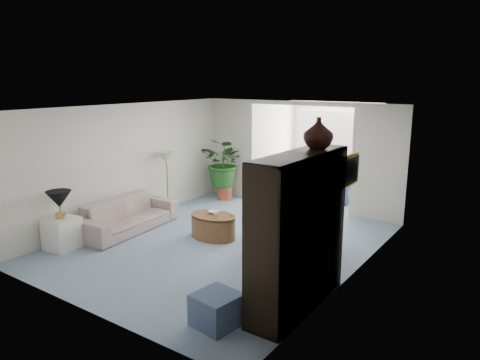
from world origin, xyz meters
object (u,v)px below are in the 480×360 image
Objects in this scene: table_lamp at (59,199)px; side_table_dark at (317,236)px; sunroom_chair_blue at (340,189)px; sunroom_chair_maroon at (287,181)px; coffee_table at (213,226)px; cabinet_urn at (318,133)px; floor_lamp at (166,158)px; framed_picture at (351,170)px; coffee_bowl at (214,212)px; sunroom_table at (325,181)px; sofa at (128,215)px; wingback_chair at (274,231)px; entertainment_cabinet at (298,232)px; coffee_cup at (216,216)px; end_table at (62,233)px; plant_pot at (225,193)px; ottoman at (216,310)px.

table_lamp reaches higher than side_table_dark.
sunroom_chair_maroon is at bearing 88.65° from sunroom_chair_blue.
coffee_table is 3.42m from cabinet_urn.
cabinet_urn reaches higher than floor_lamp.
coffee_bowl is at bearing 172.74° from framed_picture.
framed_picture is 0.67× the size of sunroom_chair_maroon.
sunroom_table is at bearing 43.65° from sunroom_chair_blue.
sunroom_chair_blue is at bearing 45.43° from floor_lamp.
sofa is 3.08× the size of sunroom_chair_blue.
wingback_chair is at bearing -0.43° from coffee_bowl.
floor_lamp is 0.48× the size of sunroom_chair_maroon.
sunroom_table is (0.26, 4.56, 0.06)m from coffee_table.
floor_lamp is (-0.08, 2.80, 0.33)m from table_lamp.
sunroom_chair_blue is 1.25× the size of sunroom_table.
cabinet_urn is at bearing -20.25° from coffee_table.
side_table_dark is at bearing 106.85° from entertainment_cabinet.
cabinet_urn reaches higher than coffee_cup.
end_table is 1.43× the size of plant_pot.
plant_pot is at bearing 74.92° from floor_lamp.
framed_picture reaches higher than plant_pot.
framed_picture reaches higher than coffee_bowl.
sunroom_table is (-2.29, 5.50, -2.01)m from cabinet_urn.
floor_lamp is 0.17× the size of entertainment_cabinet.
plant_pot is 0.56× the size of sunroom_chair_blue.
sunroom_chair_maroon is (-1.50, 0.00, 0.01)m from sunroom_chair_blue.
framed_picture is at bearing -31.86° from plant_pot.
cabinet_urn is at bearing -19.31° from coffee_cup.
wingback_chair is at bearing 166.69° from framed_picture.
entertainment_cabinet reaches higher than sunroom_chair_blue.
ottoman is (2.02, -2.55, -0.27)m from coffee_bowl.
end_table is 2.51× the size of coffee_bowl.
coffee_table is at bearing 5.92° from sunroom_chair_maroon.
coffee_bowl is 0.40× the size of sunroom_table.
sunroom_chair_maroon is (-0.44, 3.71, -0.14)m from coffee_bowl.
ottoman is at bearing -76.30° from sunroom_table.
entertainment_cabinet is (2.41, -1.34, 0.55)m from coffee_cup.
end_table is (-0.20, -1.35, -0.04)m from sofa.
entertainment_cabinet is at bearing -29.17° from coffee_cup.
coffee_cup is at bearing -2.43° from wingback_chair.
wingback_chair is at bearing 33.31° from table_lamp.
floor_lamp is 0.56× the size of side_table_dark.
floor_lamp reaches higher than end_table.
sunroom_chair_maroon is at bearing -76.12° from wingback_chair.
coffee_table is 2.37× the size of plant_pot.
coffee_cup is (-2.64, 0.16, -1.21)m from framed_picture.
sunroom_chair_maroon reaches higher than coffee_cup.
coffee_bowl is at bearing 149.37° from entertainment_cabinet.
side_table_dark reaches higher than coffee_bowl.
side_table_dark is at bearing 89.43° from ottoman.
plant_pot is at bearing 123.56° from coffee_cup.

